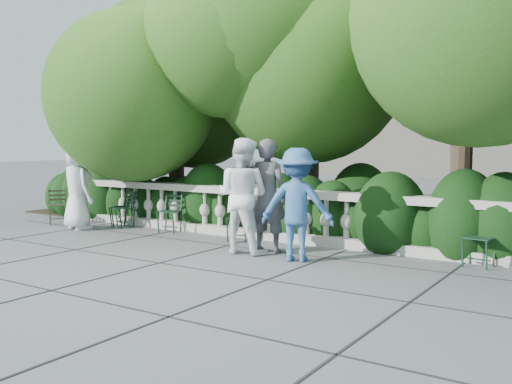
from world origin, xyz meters
The scene contains 14 objects.
ground centered at (0.00, 0.00, 0.00)m, with size 90.00×90.00×0.00m, color #52555A.
balustrade centered at (0.00, 1.80, 0.49)m, with size 12.00×0.44×1.00m.
shrub_hedge centered at (0.00, 3.00, 0.00)m, with size 15.00×2.60×1.70m, color black, non-canonical shape.
tree_canopy centered at (0.69, 3.19, 3.96)m, with size 15.04×6.52×6.78m.
chair_a centered at (-3.83, 1.15, 0.00)m, with size 0.44×0.48×0.84m, color black, non-canonical shape.
chair_b centered at (-3.89, 1.29, 0.00)m, with size 0.44×0.48×0.84m, color black, non-canonical shape.
chair_c centered at (-2.40, 1.25, 0.00)m, with size 0.44×0.48×0.84m, color black, non-canonical shape.
chair_d centered at (-0.54, 1.15, 0.00)m, with size 0.44×0.48×0.84m, color black, non-canonical shape.
chair_e centered at (3.72, 1.32, 0.00)m, with size 0.44×0.48×0.84m, color black, non-canonical shape.
chair_weathered centered at (-5.34, 0.83, 0.00)m, with size 0.44×0.48×0.84m, color black, non-canonical shape.
person_businessman centered at (-4.42, 0.64, 0.93)m, with size 0.91×0.59×1.87m, color silver.
person_woman_grey centered at (0.42, 0.74, 0.98)m, with size 0.71×0.47×1.96m, color #424247.
person_casual_man centered at (0.11, 0.42, 0.98)m, with size 0.96×0.74×1.97m, color white.
person_older_blue centered at (1.21, 0.36, 0.90)m, with size 1.17×0.67×1.80m, color #315B94.
Camera 1 is at (5.62, -7.51, 1.89)m, focal length 40.00 mm.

